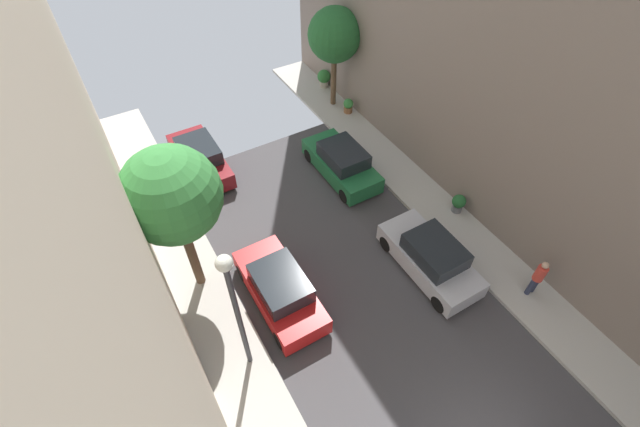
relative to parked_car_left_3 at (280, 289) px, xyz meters
The scene contains 12 objects.
sidewalk_right 10.88m from the parked_car_left_3, 44.86° to the right, with size 2.00×44.00×0.15m, color #B7B2A8.
parked_car_left_3 is the anchor object (origin of this frame).
parked_car_left_4 8.06m from the parked_car_left_3, 90.00° to the left, with size 1.78×4.20×1.57m.
parked_car_right_3 5.63m from the parked_car_left_3, 16.30° to the right, with size 1.78×4.20×1.57m.
parked_car_right_4 7.07m from the parked_car_left_3, 40.15° to the left, with size 1.78×4.20×1.57m.
pedestrian 8.92m from the parked_car_left_3, 28.62° to the right, with size 0.40×0.36×1.72m.
street_tree_0 4.91m from the parked_car_left_3, 135.60° to the left, with size 3.05×3.05×5.96m.
street_tree_1 12.80m from the parked_car_left_3, 49.97° to the left, with size 2.63×2.63×5.13m.
potted_plant_0 13.99m from the parked_car_left_3, 53.10° to the left, with size 0.73×0.73×1.00m.
potted_plant_2 11.75m from the parked_car_left_3, 45.56° to the left, with size 0.51×0.51×0.78m.
potted_plant_3 8.29m from the parked_car_left_3, ahead, with size 0.57×0.57×0.84m.
lamp_post 3.89m from the parked_car_left_3, 140.88° to the right, with size 0.44×0.44×5.45m.
Camera 1 is at (-5.75, -0.29, 13.78)m, focal length 24.82 mm.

